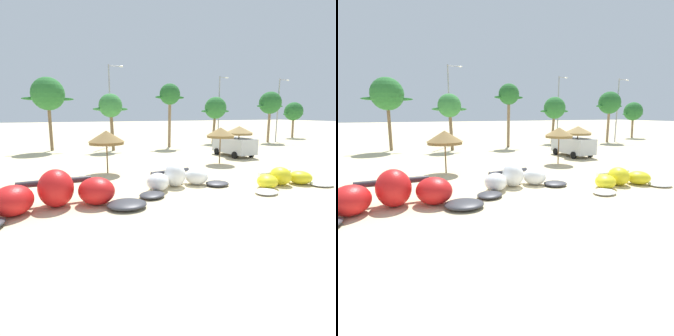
{
  "view_description": "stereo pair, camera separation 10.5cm",
  "coord_description": "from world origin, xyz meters",
  "views": [
    {
      "loc": [
        -9.52,
        -13.34,
        4.27
      ],
      "look_at": [
        -3.12,
        2.0,
        1.0
      ],
      "focal_mm": 29.99,
      "sensor_mm": 36.0,
      "label": 1
    },
    {
      "loc": [
        -9.43,
        -13.38,
        4.27
      ],
      "look_at": [
        -3.12,
        2.0,
        1.0
      ],
      "focal_mm": 29.99,
      "sensor_mm": 36.0,
      "label": 2
    }
  ],
  "objects": [
    {
      "name": "ground_plane",
      "position": [
        0.0,
        0.0,
        0.0
      ],
      "size": [
        260.0,
        260.0,
        0.0
      ],
      "primitive_type": "plane",
      "color": "beige"
    },
    {
      "name": "kite_far_left",
      "position": [
        -9.46,
        -0.29,
        0.67
      ],
      "size": [
        7.96,
        3.75,
        1.75
      ],
      "color": "#333338",
      "rests_on": "ground"
    },
    {
      "name": "kite_left",
      "position": [
        -2.9,
        1.04,
        0.52
      ],
      "size": [
        6.09,
        3.3,
        1.36
      ],
      "color": "#333338",
      "rests_on": "ground"
    },
    {
      "name": "kite_left_of_center",
      "position": [
        3.07,
        -1.06,
        0.41
      ],
      "size": [
        5.87,
        2.65,
        1.07
      ],
      "color": "white",
      "rests_on": "ground"
    },
    {
      "name": "beach_umbrella_near_van",
      "position": [
        -5.91,
        6.63,
        2.57
      ],
      "size": [
        2.57,
        2.57,
        3.06
      ],
      "color": "brown",
      "rests_on": "ground"
    },
    {
      "name": "beach_umbrella_middle",
      "position": [
        3.75,
        6.93,
        2.64
      ],
      "size": [
        2.39,
        2.39,
        3.08
      ],
      "color": "brown",
      "rests_on": "ground"
    },
    {
      "name": "beach_umbrella_near_palms",
      "position": [
        7.39,
        9.26,
        2.6
      ],
      "size": [
        2.66,
        2.66,
        3.02
      ],
      "color": "brown",
      "rests_on": "ground"
    },
    {
      "name": "parked_van",
      "position": [
        7.39,
        10.1,
        1.09
      ],
      "size": [
        2.43,
        4.78,
        1.84
      ],
      "color": "#B2B7BC",
      "rests_on": "ground"
    },
    {
      "name": "palm_left",
      "position": [
        -9.48,
        21.5,
        6.3
      ],
      "size": [
        5.46,
        3.64,
        8.19
      ],
      "color": "brown",
      "rests_on": "ground"
    },
    {
      "name": "palm_left_of_gap",
      "position": [
        -3.09,
        18.85,
        4.99
      ],
      "size": [
        3.94,
        2.63,
        6.41
      ],
      "color": "brown",
      "rests_on": "ground"
    },
    {
      "name": "palm_center_left",
      "position": [
        4.41,
        19.46,
        6.38
      ],
      "size": [
        3.84,
        2.56,
        7.83
      ],
      "color": "#7F6647",
      "rests_on": "ground"
    },
    {
      "name": "palm_center_right",
      "position": [
        12.31,
        21.51,
        4.91
      ],
      "size": [
        4.58,
        3.06,
        6.51
      ],
      "color": "brown",
      "rests_on": "ground"
    },
    {
      "name": "palm_right_of_gap",
      "position": [
        20.25,
        19.45,
        5.65
      ],
      "size": [
        4.76,
        3.18,
        7.31
      ],
      "color": "#7F6647",
      "rests_on": "ground"
    },
    {
      "name": "palm_right",
      "position": [
        29.52,
        23.86,
        4.49
      ],
      "size": [
        4.66,
        3.11,
        6.1
      ],
      "color": "#7F6647",
      "rests_on": "ground"
    },
    {
      "name": "lamppost_west_center",
      "position": [
        -2.09,
        23.4,
        5.68
      ],
      "size": [
        1.97,
        0.24,
        10.22
      ],
      "color": "gray",
      "rests_on": "ground"
    },
    {
      "name": "lamppost_east_center",
      "position": [
        13.82,
        22.82,
        5.27
      ],
      "size": [
        1.57,
        0.24,
        9.5
      ],
      "color": "gray",
      "rests_on": "ground"
    },
    {
      "name": "lamppost_east",
      "position": [
        21.93,
        19.49,
        5.14
      ],
      "size": [
        1.91,
        0.24,
        9.18
      ],
      "color": "gray",
      "rests_on": "ground"
    }
  ]
}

